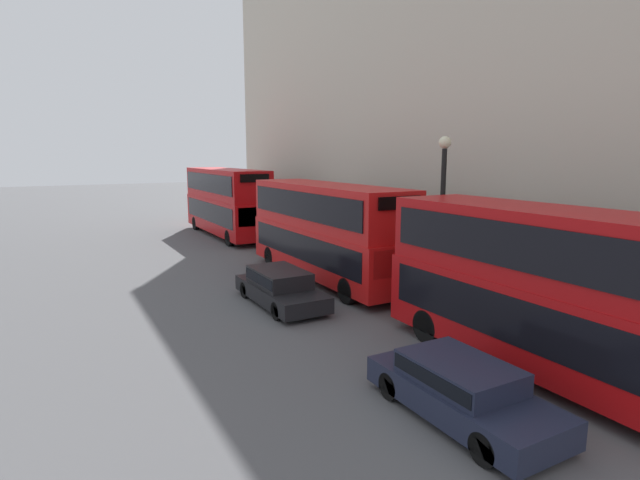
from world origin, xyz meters
name	(u,v)px	position (x,y,z in m)	size (l,w,h in m)	color
bus_leading	(566,290)	(1.60, 5.49, 2.35)	(2.59, 10.38, 4.25)	#B20C0F
bus_second_in_queue	(326,228)	(1.60, 17.20, 2.36)	(2.59, 10.47, 4.28)	red
bus_third_in_queue	(226,199)	(1.60, 31.08, 2.52)	(2.59, 10.92, 4.59)	#B20C0F
car_dark_sedan	(461,388)	(-1.80, 5.39, 0.67)	(1.85, 4.41, 1.25)	#1E2338
car_hatchback	(280,286)	(-1.80, 14.69, 0.71)	(1.86, 4.77, 1.34)	black
street_lamp	(442,203)	(3.30, 11.72, 3.85)	(0.44, 0.44, 6.20)	black
pedestrian	(467,287)	(4.03, 11.01, 0.80)	(0.36, 0.36, 1.73)	maroon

